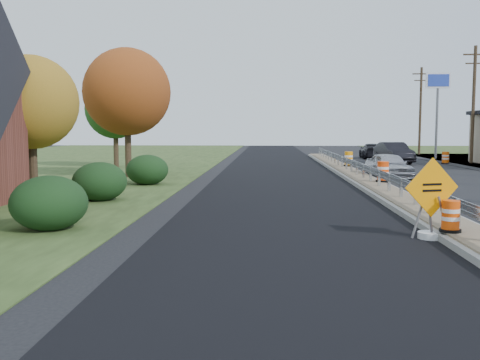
{
  "coord_description": "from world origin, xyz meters",
  "views": [
    {
      "loc": [
        -5.03,
        -20.21,
        2.77
      ],
      "look_at": [
        -5.93,
        -2.72,
        1.1
      ],
      "focal_mm": 40.0,
      "sensor_mm": 36.0,
      "label": 1
    }
  ],
  "objects_px": {
    "caution_sign": "(431,219)",
    "barrel_shoulder_mid": "(445,158)",
    "barrel_median_near": "(451,217)",
    "barrel_median_mid": "(383,172)",
    "car_silver": "(389,166)",
    "car_dark_mid": "(394,153)",
    "car_dark_far": "(372,151)",
    "barrel_median_far": "(349,159)"
  },
  "relations": [
    {
      "from": "barrel_median_mid",
      "to": "car_dark_far",
      "type": "xyz_separation_m",
      "value": [
        4.29,
        25.12,
        0.01
      ]
    },
    {
      "from": "barrel_median_mid",
      "to": "barrel_shoulder_mid",
      "type": "bearing_deg",
      "value": 63.62
    },
    {
      "from": "barrel_median_far",
      "to": "car_dark_far",
      "type": "relative_size",
      "value": 0.21
    },
    {
      "from": "car_silver",
      "to": "car_dark_mid",
      "type": "distance_m",
      "value": 14.12
    },
    {
      "from": "caution_sign",
      "to": "car_dark_far",
      "type": "bearing_deg",
      "value": 64.16
    },
    {
      "from": "barrel_median_near",
      "to": "car_dark_far",
      "type": "distance_m",
      "value": 38.18
    },
    {
      "from": "caution_sign",
      "to": "barrel_median_far",
      "type": "relative_size",
      "value": 2.05
    },
    {
      "from": "barrel_median_mid",
      "to": "barrel_shoulder_mid",
      "type": "height_order",
      "value": "barrel_median_mid"
    },
    {
      "from": "barrel_median_far",
      "to": "car_dark_mid",
      "type": "xyz_separation_m",
      "value": [
        4.69,
        7.08,
        0.14
      ]
    },
    {
      "from": "barrel_median_far",
      "to": "barrel_median_near",
      "type": "bearing_deg",
      "value": -92.5
    },
    {
      "from": "barrel_median_near",
      "to": "car_dark_far",
      "type": "xyz_separation_m",
      "value": [
        5.32,
        37.81,
        0.1
      ]
    },
    {
      "from": "barrel_median_mid",
      "to": "car_dark_far",
      "type": "bearing_deg",
      "value": 80.32
    },
    {
      "from": "barrel_shoulder_mid",
      "to": "car_dark_mid",
      "type": "height_order",
      "value": "car_dark_mid"
    },
    {
      "from": "car_dark_mid",
      "to": "car_dark_far",
      "type": "distance_m",
      "value": 7.08
    },
    {
      "from": "barrel_median_near",
      "to": "car_silver",
      "type": "bearing_deg",
      "value": 82.37
    },
    {
      "from": "barrel_median_mid",
      "to": "car_silver",
      "type": "relative_size",
      "value": 0.23
    },
    {
      "from": "barrel_median_mid",
      "to": "barrel_median_far",
      "type": "distance_m",
      "value": 10.98
    },
    {
      "from": "barrel_median_mid",
      "to": "car_dark_mid",
      "type": "bearing_deg",
      "value": 75.44
    },
    {
      "from": "caution_sign",
      "to": "barrel_median_near",
      "type": "height_order",
      "value": "caution_sign"
    },
    {
      "from": "caution_sign",
      "to": "barrel_shoulder_mid",
      "type": "bearing_deg",
      "value": 54.19
    },
    {
      "from": "barrel_median_far",
      "to": "car_silver",
      "type": "relative_size",
      "value": 0.24
    },
    {
      "from": "caution_sign",
      "to": "car_silver",
      "type": "relative_size",
      "value": 0.48
    },
    {
      "from": "barrel_median_near",
      "to": "car_dark_far",
      "type": "relative_size",
      "value": 0.16
    },
    {
      "from": "barrel_median_mid",
      "to": "barrel_median_far",
      "type": "xyz_separation_m",
      "value": [
        -0.0,
        10.98,
        0.01
      ]
    },
    {
      "from": "caution_sign",
      "to": "barrel_median_far",
      "type": "xyz_separation_m",
      "value": [
        1.45,
        23.46,
        0.19
      ]
    },
    {
      "from": "caution_sign",
      "to": "car_dark_mid",
      "type": "height_order",
      "value": "caution_sign"
    },
    {
      "from": "barrel_median_near",
      "to": "barrel_median_far",
      "type": "xyz_separation_m",
      "value": [
        1.03,
        23.67,
        0.11
      ]
    },
    {
      "from": "barrel_median_near",
      "to": "barrel_shoulder_mid",
      "type": "bearing_deg",
      "value": 72.18
    },
    {
      "from": "barrel_shoulder_mid",
      "to": "caution_sign",
      "type": "bearing_deg",
      "value": -108.65
    },
    {
      "from": "barrel_median_near",
      "to": "barrel_shoulder_mid",
      "type": "relative_size",
      "value": 0.81
    },
    {
      "from": "caution_sign",
      "to": "barrel_median_mid",
      "type": "xyz_separation_m",
      "value": [
        1.45,
        12.48,
        0.18
      ]
    },
    {
      "from": "car_dark_mid",
      "to": "barrel_median_far",
      "type": "bearing_deg",
      "value": -130.25
    },
    {
      "from": "caution_sign",
      "to": "car_dark_mid",
      "type": "distance_m",
      "value": 31.15
    },
    {
      "from": "barrel_median_near",
      "to": "barrel_median_mid",
      "type": "distance_m",
      "value": 12.73
    },
    {
      "from": "caution_sign",
      "to": "barrel_shoulder_mid",
      "type": "distance_m",
      "value": 31.58
    },
    {
      "from": "barrel_shoulder_mid",
      "to": "car_dark_mid",
      "type": "relative_size",
      "value": 0.19
    },
    {
      "from": "barrel_median_mid",
      "to": "car_dark_mid",
      "type": "distance_m",
      "value": 18.66
    },
    {
      "from": "barrel_median_mid",
      "to": "car_dark_far",
      "type": "relative_size",
      "value": 0.2
    },
    {
      "from": "barrel_median_near",
      "to": "car_dark_mid",
      "type": "xyz_separation_m",
      "value": [
        5.72,
        30.74,
        0.25
      ]
    },
    {
      "from": "barrel_shoulder_mid",
      "to": "car_silver",
      "type": "bearing_deg",
      "value": -119.49
    },
    {
      "from": "caution_sign",
      "to": "barrel_median_mid",
      "type": "relative_size",
      "value": 2.09
    },
    {
      "from": "car_silver",
      "to": "car_dark_mid",
      "type": "bearing_deg",
      "value": 68.21
    }
  ]
}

